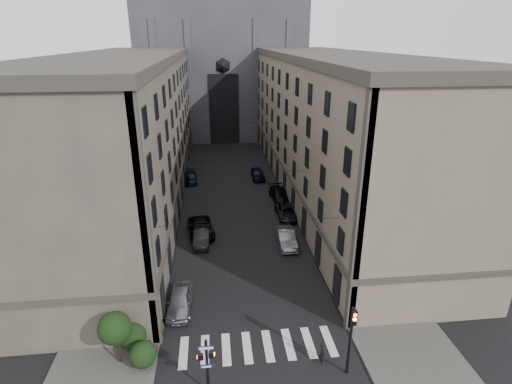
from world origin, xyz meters
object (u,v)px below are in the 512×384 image
object	(u,v)px
car_left_far	(190,178)
pedestrian	(322,353)
car_right_far	(258,174)
pedestrian_signal_left	(207,362)
car_right_near	(286,238)
traffic_light_right	(351,333)
car_right_midnear	(287,212)
car_left_midfar	(201,228)
car_right_midfar	(280,195)
gothic_tower	(221,51)
car_left_midnear	(202,237)
car_left_near	(180,301)

from	to	relation	value
car_left_far	pedestrian	xyz separation A→B (m)	(10.37, -37.81, 0.15)
car_right_far	pedestrian_signal_left	bearing A→B (deg)	-101.58
pedestrian_signal_left	car_right_near	xyz separation A→B (m)	(8.26, 18.12, -1.50)
traffic_light_right	car_right_near	xyz separation A→B (m)	(-0.85, 17.70, -2.47)
traffic_light_right	car_right_near	bearing A→B (deg)	92.75
car_left_far	car_right_midnear	bearing A→B (deg)	-53.18
car_left_far	car_right_far	world-z (taller)	car_right_far
car_left_midfar	car_right_near	distance (m)	9.68
car_right_midfar	pedestrian	size ratio (longest dim) A/B	3.18
car_right_near	car_right_midnear	bearing A→B (deg)	79.93
gothic_tower	car_left_midfar	bearing A→B (deg)	-94.72
pedestrian_signal_left	car_right_near	size ratio (longest dim) A/B	0.80
car_left_midnear	car_right_near	size ratio (longest dim) A/B	0.93
car_left_far	gothic_tower	bearing A→B (deg)	75.94
car_right_near	car_right_midfar	bearing A→B (deg)	84.14
car_right_midfar	car_left_midnear	bearing A→B (deg)	-139.16
car_right_midnear	car_right_far	world-z (taller)	car_right_far
car_left_near	car_right_midnear	distance (m)	20.38
gothic_tower	pedestrian_signal_left	bearing A→B (deg)	-92.74
car_right_near	car_right_midnear	world-z (taller)	car_right_near
traffic_light_right	car_left_far	world-z (taller)	traffic_light_right
car_left_far	car_right_midnear	distance (m)	18.86
car_left_midnear	car_right_far	distance (m)	21.71
gothic_tower	car_left_far	xyz separation A→B (m)	(-6.20, -34.15, -17.08)
traffic_light_right	pedestrian	world-z (taller)	traffic_light_right
pedestrian_signal_left	car_left_far	size ratio (longest dim) A/B	0.81
car_left_midfar	car_right_far	size ratio (longest dim) A/B	1.19
pedestrian_signal_left	car_left_midfar	size ratio (longest dim) A/B	0.71
car_left_near	pedestrian	distance (m)	12.10
pedestrian_signal_left	car_right_midfar	xyz separation A→B (m)	(9.71, 30.47, -1.52)
gothic_tower	car_right_midnear	bearing A→B (deg)	-82.86
car_right_midnear	car_right_midfar	distance (m)	5.49
car_right_far	traffic_light_right	bearing A→B (deg)	-88.49
pedestrian_signal_left	pedestrian	distance (m)	7.96
car_left_far	car_right_far	size ratio (longest dim) A/B	1.04
car_left_midnear	car_right_midnear	xyz separation A→B (m)	(10.27, 5.46, -0.07)
car_left_midnear	car_right_midnear	bearing A→B (deg)	29.22
traffic_light_right	car_left_midfar	distance (m)	23.49
car_left_midfar	car_right_midfar	bearing A→B (deg)	32.60
car_left_midfar	pedestrian	size ratio (longest dim) A/B	3.27
car_left_near	car_left_far	world-z (taller)	car_left_near
traffic_light_right	car_right_near	size ratio (longest dim) A/B	1.04
car_right_midnear	car_right_midfar	bearing A→B (deg)	87.51
car_left_midfar	car_right_midnear	distance (m)	10.91
car_left_far	car_right_midfar	world-z (taller)	car_right_midfar
car_left_near	car_right_far	bearing A→B (deg)	75.35
pedestrian_signal_left	car_right_far	xyz separation A→B (m)	(7.71, 39.54, -1.51)
traffic_light_right	car_left_far	size ratio (longest dim) A/B	1.05
pedestrian_signal_left	car_right_midnear	xyz separation A→B (m)	(9.59, 24.98, -1.62)
pedestrian_signal_left	car_left_near	size ratio (longest dim) A/B	0.84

